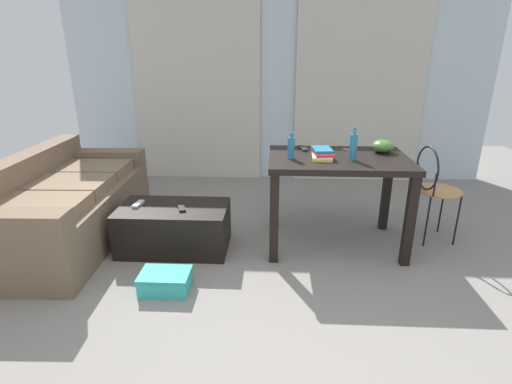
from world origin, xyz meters
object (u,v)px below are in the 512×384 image
Objects in this scene: wire_chair at (433,183)px; bowl at (383,146)px; book_stack at (322,153)px; shoebox at (165,281)px; scissors at (349,150)px; tv_remote_on_table at (303,148)px; couch at (63,206)px; tv_remote_primary at (181,208)px; bottle_near at (353,147)px; bottle_far at (291,148)px; coffee_table at (174,228)px; craft_table at (338,171)px; tv_remote_secondary at (138,204)px.

bowl reaches higher than wire_chair.
book_stack reaches higher than shoebox.
book_stack is (-0.98, -0.16, 0.29)m from wire_chair.
tv_remote_on_table is at bearing 178.03° from scissors.
couch is 6.35× the size of book_stack.
scissors is at bearing -4.14° from tv_remote_primary.
wire_chair is 2.45× the size of shoebox.
book_stack reaches higher than wire_chair.
scissors is at bearing 172.23° from wire_chair.
couch is 7.36× the size of bottle_near.
tv_remote_primary is 0.48× the size of shoebox.
couch is 2.09m from bottle_far.
coffee_table is 0.80× the size of craft_table.
book_stack is 2.93× the size of scissors.
scissors reaches higher than couch.
couch is at bearing -179.87° from craft_table.
tv_remote_secondary is at bearing 120.34° from shoebox.
bottle_far is (-1.24, -0.20, 0.34)m from wire_chair.
couch is 2.13× the size of coffee_table.
bottle_near is (2.49, -0.09, 0.59)m from couch.
craft_table is 6.72× the size of tv_remote_primary.
bottle_near is 2.52× the size of scissors.
coffee_table is at bearing -174.41° from book_stack.
couch is at bearing -177.65° from wire_chair.
coffee_table is 1.46m from craft_table.
bowl is at bearing 20.70° from book_stack.
craft_table reaches higher than tv_remote_secondary.
tv_remote_primary is at bearing -171.56° from wire_chair.
wire_chair is 0.77m from scissors.
coffee_table is at bearing -165.77° from scissors.
book_stack reaches higher than tv_remote_on_table.
shoebox is at bearing -156.67° from wire_chair.
bottle_near is at bearing -138.73° from bowl.
couch is 9.27× the size of bottle_far.
craft_table is at bearing -171.39° from wire_chair.
tv_remote_primary is (-2.13, -0.32, -0.15)m from wire_chair.
book_stack is 0.31m from tv_remote_on_table.
tv_remote_primary is (-1.38, -0.09, -0.51)m from bottle_near.
shoebox is at bearing -148.42° from craft_table.
tv_remote_on_table is (2.12, 0.24, 0.49)m from couch.
couch is 2.58m from scissors.
tv_remote_on_table is 1.50m from tv_remote_secondary.
tv_remote_secondary is (-1.76, -0.03, -0.51)m from bottle_near.
wire_chair is 4.99× the size of tv_remote_on_table.
shoebox is at bearing -82.32° from coffee_table.
craft_table is at bearing 6.40° from coffee_table.
bottle_near reaches higher than tv_remote_on_table.
bottle_near is 1.47m from tv_remote_primary.
bowl is 0.28m from scissors.
shoebox is (-1.38, -0.69, -0.83)m from bottle_near.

